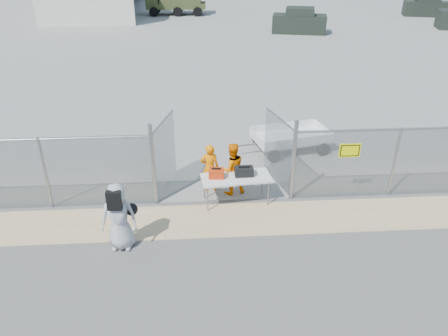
{
  "coord_description": "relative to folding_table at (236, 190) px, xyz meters",
  "views": [
    {
      "loc": [
        -0.73,
        -8.97,
        6.96
      ],
      "look_at": [
        0.0,
        2.0,
        1.1
      ],
      "focal_mm": 35.0,
      "sensor_mm": 36.0,
      "label": 1
    }
  ],
  "objects": [
    {
      "name": "military_truck",
      "position": [
        -2.73,
        34.91,
        0.94
      ],
      "size": [
        5.83,
        2.38,
        2.74
      ],
      "primitive_type": null,
      "rotation": [
        0.0,
        0.0,
        -0.05
      ],
      "color": "#384220",
      "rests_on": "ground"
    },
    {
      "name": "orange_bag",
      "position": [
        -0.57,
        0.01,
        0.56
      ],
      "size": [
        0.46,
        0.33,
        0.27
      ],
      "primitive_type": "cube",
      "rotation": [
        0.0,
        0.0,
        -0.12
      ],
      "color": "red",
      "rests_on": "folding_table"
    },
    {
      "name": "tarmac_inside",
      "position": [
        -0.34,
        40.09,
        -0.42
      ],
      "size": [
        160.0,
        80.0,
        0.01
      ],
      "primitive_type": "cube",
      "color": "gray",
      "rests_on": "ground"
    },
    {
      "name": "folding_table",
      "position": [
        0.0,
        0.0,
        0.0
      ],
      "size": [
        2.07,
        1.06,
        0.85
      ],
      "primitive_type": null,
      "rotation": [
        0.0,
        0.0,
        0.12
      ],
      "color": "silver",
      "rests_on": "ground"
    },
    {
      "name": "dirt_strip",
      "position": [
        -0.34,
        -0.91,
        -0.42
      ],
      "size": [
        44.0,
        1.6,
        0.01
      ],
      "primitive_type": "cube",
      "color": "tan",
      "rests_on": "ground"
    },
    {
      "name": "chain_link_fence",
      "position": [
        -0.34,
        0.09,
        0.68
      ],
      "size": [
        40.0,
        0.2,
        2.2
      ],
      "primitive_type": null,
      "color": "gray",
      "rests_on": "ground"
    },
    {
      "name": "security_worker_right",
      "position": [
        -0.08,
        0.54,
        0.4
      ],
      "size": [
        0.94,
        0.82,
        1.64
      ],
      "primitive_type": "imported",
      "rotation": [
        0.0,
        0.0,
        3.42
      ],
      "color": "orange",
      "rests_on": "ground"
    },
    {
      "name": "parked_vehicle_mid",
      "position": [
        21.55,
        32.52,
        0.5
      ],
      "size": [
        4.43,
        2.87,
        1.85
      ],
      "primitive_type": null,
      "rotation": [
        0.0,
        0.0,
        -0.27
      ],
      "color": "black",
      "rests_on": "ground"
    },
    {
      "name": "security_worker_left",
      "position": [
        -0.73,
        0.74,
        0.35
      ],
      "size": [
        0.57,
        0.38,
        1.54
      ],
      "primitive_type": "imported",
      "rotation": [
        0.0,
        0.0,
        3.12
      ],
      "color": "orange",
      "rests_on": "ground"
    },
    {
      "name": "ground",
      "position": [
        -0.34,
        -1.91,
        -0.42
      ],
      "size": [
        160.0,
        160.0,
        0.0
      ],
      "primitive_type": "plane",
      "color": "#535252"
    },
    {
      "name": "utility_trailer",
      "position": [
        2.31,
        3.41,
        -0.0
      ],
      "size": [
        3.77,
        2.5,
        0.84
      ],
      "primitive_type": null,
      "rotation": [
        0.0,
        0.0,
        0.22
      ],
      "color": "silver",
      "rests_on": "ground"
    },
    {
      "name": "parked_vehicle_near",
      "position": [
        7.38,
        25.01,
        0.53
      ],
      "size": [
        4.55,
        2.84,
        1.91
      ],
      "primitive_type": null,
      "rotation": [
        0.0,
        0.0,
        -0.23
      ],
      "color": "black",
      "rests_on": "ground"
    },
    {
      "name": "black_duffel",
      "position": [
        0.23,
        0.08,
        0.55
      ],
      "size": [
        0.54,
        0.32,
        0.26
      ],
      "primitive_type": "cube",
      "rotation": [
        0.0,
        0.0,
        0.02
      ],
      "color": "black",
      "rests_on": "folding_table"
    },
    {
      "name": "visitor",
      "position": [
        -3.05,
        -1.89,
        0.48
      ],
      "size": [
        0.92,
        0.63,
        1.8
      ],
      "primitive_type": "imported",
      "rotation": [
        0.0,
        0.0,
        -0.07
      ],
      "color": "#9FA0A6",
      "rests_on": "ground"
    }
  ]
}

